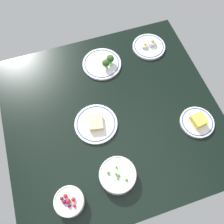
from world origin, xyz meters
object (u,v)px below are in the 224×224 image
bowl_peas (118,175)px  bowl_berries (69,202)px  plate_cheese (197,122)px  plate_broccoli (103,63)px  plate_eggs (149,46)px  plate_sandwich (96,123)px

bowl_peas → bowl_berries: 24.10cm
plate_cheese → plate_broccoli: plate_broccoli is taller
bowl_berries → plate_eggs: bearing=47.1°
plate_broccoli → plate_eggs: bearing=7.1°
plate_sandwich → plate_eggs: (45.06, 38.98, -0.03)cm
plate_sandwich → bowl_berries: bowl_berries is taller
plate_cheese → plate_sandwich: 52.16cm
plate_broccoli → plate_eggs: (30.43, 3.77, -0.27)cm
plate_sandwich → plate_eggs: plate_eggs is taller
bowl_berries → plate_sandwich: bearing=56.5°
plate_cheese → plate_eggs: (-4.76, 54.42, -0.28)cm
plate_sandwich → bowl_peas: bearing=-86.1°
bowl_peas → bowl_berries: bearing=-169.9°
plate_cheese → plate_sandwich: bearing=162.8°
plate_sandwich → plate_broccoli: bearing=67.4°
plate_eggs → bowl_berries: (-66.82, -71.88, 1.83)cm
plate_broccoli → plate_eggs: size_ratio=1.15×
bowl_peas → plate_broccoli: (12.65, 63.89, -1.37)cm
plate_sandwich → bowl_peas: 28.80cm
bowl_peas → plate_broccoli: plate_broccoli is taller
plate_eggs → bowl_berries: size_ratio=1.48×
bowl_peas → bowl_berries: bowl_berries is taller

